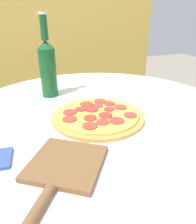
% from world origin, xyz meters
% --- Properties ---
extents(table, '(0.95, 0.95, 0.76)m').
position_xyz_m(table, '(0.00, 0.00, 0.55)').
color(table, silver).
rests_on(table, ground_plane).
extents(fence_panel, '(1.63, 0.04, 1.79)m').
position_xyz_m(fence_panel, '(0.00, 0.97, 0.89)').
color(fence_panel, gold).
rests_on(fence_panel, ground_plane).
extents(pizza, '(0.28, 0.28, 0.02)m').
position_xyz_m(pizza, '(-0.02, -0.04, 0.77)').
color(pizza, '#C68E47').
rests_on(pizza, table).
extents(beer_bottle, '(0.06, 0.06, 0.30)m').
position_xyz_m(beer_bottle, '(-0.12, 0.20, 0.88)').
color(beer_bottle, '#144C23').
rests_on(beer_bottle, table).
extents(pizza_paddle, '(0.24, 0.29, 0.02)m').
position_xyz_m(pizza_paddle, '(-0.18, -0.25, 0.77)').
color(pizza_paddle, brown).
rests_on(pizza_paddle, table).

